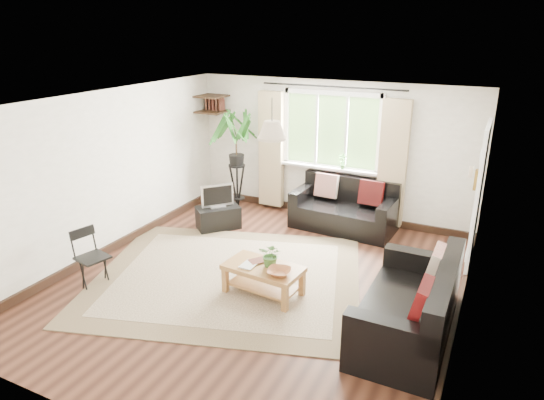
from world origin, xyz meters
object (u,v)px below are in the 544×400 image
at_px(sofa_right, 408,301).
at_px(sofa_back, 344,206).
at_px(palm_stand, 237,161).
at_px(tv_stand, 218,217).
at_px(folding_chair, 93,259).
at_px(coffee_table, 263,280).

bearing_deg(sofa_right, sofa_back, -148.73).
bearing_deg(sofa_right, palm_stand, -125.83).
relative_size(tv_stand, folding_chair, 0.92).
bearing_deg(folding_chair, tv_stand, 2.66).
xyz_separation_m(sofa_back, sofa_right, (1.56, -2.59, 0.03)).
relative_size(sofa_back, tv_stand, 2.40).
xyz_separation_m(sofa_right, palm_stand, (-3.65, 2.65, 0.49)).
bearing_deg(tv_stand, sofa_right, -74.45).
relative_size(sofa_back, sofa_right, 0.93).
height_order(sofa_right, tv_stand, sofa_right).
bearing_deg(folding_chair, sofa_right, -66.90).
height_order(sofa_right, folding_chair, sofa_right).
height_order(coffee_table, tv_stand, coffee_table).
bearing_deg(coffee_table, palm_stand, 125.74).
height_order(coffee_table, palm_stand, palm_stand).
xyz_separation_m(sofa_back, palm_stand, (-2.09, 0.07, 0.52)).
height_order(tv_stand, folding_chair, folding_chair).
distance_m(sofa_back, palm_stand, 2.15).
xyz_separation_m(sofa_right, coffee_table, (-1.80, 0.09, -0.23)).
xyz_separation_m(palm_stand, folding_chair, (-0.27, -3.32, -0.53)).
height_order(sofa_right, palm_stand, palm_stand).
height_order(coffee_table, folding_chair, folding_chair).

